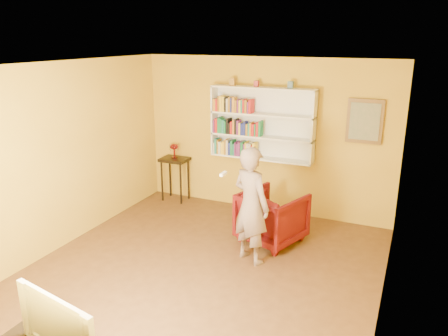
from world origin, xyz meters
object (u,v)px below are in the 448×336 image
Objects in this scene: ruby_lustre at (174,148)px; person at (251,205)px; television at (66,320)px; armchair at (272,217)px; bookshelf at (263,123)px; console_table at (175,165)px.

person is (2.15, -1.62, -0.20)m from ruby_lustre.
ruby_lustre is 0.29× the size of television.
armchair is at bearing -73.09° from person.
bookshelf reaches higher than console_table.
console_table is at bearing 104.04° from ruby_lustre.
armchair is 3.65m from television.
ruby_lustre is 4.78m from television.
bookshelf is 2.00m from person.
person is at bearing 89.87° from television.
bookshelf is at bearing 5.43° from console_table.
ruby_lustre is at bearing -3.40° from armchair.
ruby_lustre is 0.31× the size of armchair.
ruby_lustre reaches higher than television.
armchair is at bearing -22.60° from console_table.
armchair is at bearing 90.64° from television.
console_table is at bearing -13.07° from person.
bookshelf reaches higher than ruby_lustre.
armchair is at bearing -62.93° from bookshelf.
ruby_lustre reaches higher than armchair.
person reaches higher than ruby_lustre.
bookshelf is 2.07× the size of armchair.
armchair is at bearing -22.60° from ruby_lustre.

